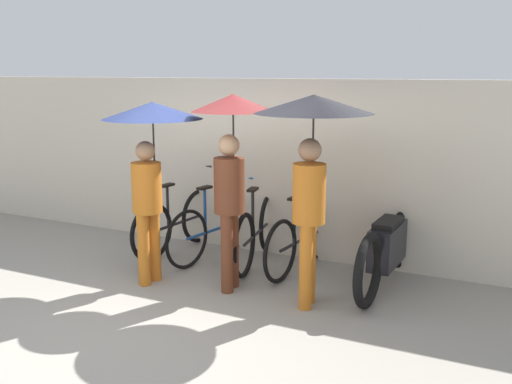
{
  "coord_description": "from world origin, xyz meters",
  "views": [
    {
      "loc": [
        3.12,
        -4.21,
        2.3
      ],
      "look_at": [
        0.51,
        1.26,
        1.0
      ],
      "focal_mm": 40.0,
      "sensor_mm": 36.0,
      "label": 1
    }
  ],
  "objects": [
    {
      "name": "ground_plane",
      "position": [
        0.0,
        0.0,
        0.0
      ],
      "size": [
        30.0,
        30.0,
        0.0
      ],
      "primitive_type": "plane",
      "color": "gray"
    },
    {
      "name": "parked_bicycle_1",
      "position": [
        -0.28,
        1.74,
        0.38
      ],
      "size": [
        0.49,
        1.7,
        0.96
      ],
      "rotation": [
        0.0,
        0.0,
        1.38
      ],
      "color": "black",
      "rests_on": "ground"
    },
    {
      "name": "motorcycle",
      "position": [
        1.87,
        1.7,
        0.42
      ],
      "size": [
        0.58,
        2.08,
        0.94
      ],
      "rotation": [
        0.0,
        0.0,
        1.52
      ],
      "color": "black",
      "rests_on": "ground"
    },
    {
      "name": "pedestrian_leading",
      "position": [
        -0.49,
        0.76,
        1.58
      ],
      "size": [
        1.07,
        1.07,
        1.97
      ],
      "rotation": [
        0.0,
        0.0,
        -0.09
      ],
      "color": "#C66B1E",
      "rests_on": "ground"
    },
    {
      "name": "back_wall",
      "position": [
        0.0,
        2.25,
        1.1
      ],
      "size": [
        10.72,
        0.12,
        2.2
      ],
      "color": "beige",
      "rests_on": "ground"
    },
    {
      "name": "pedestrian_trailing",
      "position": [
        1.27,
        0.92,
        1.69
      ],
      "size": [
        1.15,
        1.15,
        2.07
      ],
      "rotation": [
        0.0,
        0.0,
        0.15
      ],
      "color": "#C66B1E",
      "rests_on": "ground"
    },
    {
      "name": "pedestrian_center",
      "position": [
        0.38,
        0.95,
        1.55
      ],
      "size": [
        0.87,
        0.87,
        2.06
      ],
      "rotation": [
        0.0,
        0.0,
        0.14
      ],
      "color": "brown",
      "rests_on": "ground"
    },
    {
      "name": "parked_bicycle_3",
      "position": [
        0.85,
        1.78,
        0.38
      ],
      "size": [
        0.44,
        1.68,
        1.08
      ],
      "rotation": [
        0.0,
        0.0,
        1.46
      ],
      "color": "black",
      "rests_on": "ground"
    },
    {
      "name": "parked_bicycle_2",
      "position": [
        0.28,
        1.78,
        0.39
      ],
      "size": [
        0.46,
        1.76,
        1.09
      ],
      "rotation": [
        0.0,
        0.0,
        1.73
      ],
      "color": "black",
      "rests_on": "ground"
    },
    {
      "name": "parked_bicycle_0",
      "position": [
        -0.85,
        1.75,
        0.38
      ],
      "size": [
        0.44,
        1.68,
        1.07
      ],
      "rotation": [
        0.0,
        0.0,
        1.46
      ],
      "color": "black",
      "rests_on": "ground"
    }
  ]
}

